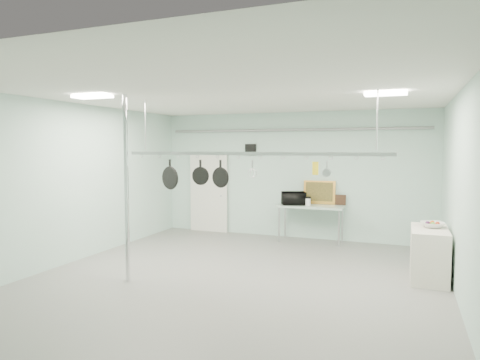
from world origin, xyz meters
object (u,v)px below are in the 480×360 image
at_px(chrome_pole, 126,189).
at_px(fruit_bowl, 433,225).
at_px(skillet_mid, 200,172).
at_px(microwave, 294,198).
at_px(coffee_canister, 308,202).
at_px(pot_rack, 249,152).
at_px(side_cabinet, 429,254).
at_px(skillet_left, 170,175).
at_px(skillet_right, 220,174).
at_px(prep_table, 311,208).

height_order(chrome_pole, fruit_bowl, chrome_pole).
relative_size(chrome_pole, skillet_mid, 7.14).
relative_size(microwave, coffee_canister, 3.16).
height_order(pot_rack, fruit_bowl, pot_rack).
distance_m(coffee_canister, skillet_mid, 3.53).
relative_size(side_cabinet, coffee_canister, 6.66).
xyz_separation_m(microwave, skillet_mid, (-0.93, -3.23, 0.80)).
bearing_deg(pot_rack, coffee_canister, 83.60).
distance_m(side_cabinet, coffee_canister, 3.36).
xyz_separation_m(microwave, skillet_left, (-1.56, -3.23, 0.74)).
xyz_separation_m(chrome_pole, coffee_canister, (2.26, 4.07, -0.60)).
bearing_deg(side_cabinet, skillet_right, -162.53).
relative_size(coffee_canister, skillet_mid, 0.40).
height_order(prep_table, side_cabinet, prep_table).
distance_m(coffee_canister, fruit_bowl, 3.29).
distance_m(fruit_bowl, skillet_mid, 4.22).
distance_m(side_cabinet, skillet_right, 3.92).
height_order(chrome_pole, pot_rack, chrome_pole).
bearing_deg(chrome_pole, pot_rack, 25.35).
height_order(side_cabinet, pot_rack, pot_rack).
bearing_deg(side_cabinet, chrome_pole, -157.59).
xyz_separation_m(side_cabinet, fruit_bowl, (0.05, 0.11, 0.50)).
height_order(chrome_pole, microwave, chrome_pole).
bearing_deg(side_cabinet, skillet_left, -166.34).
xyz_separation_m(prep_table, skillet_right, (-0.94, -3.30, 1.00)).
bearing_deg(skillet_right, chrome_pole, -131.52).
relative_size(chrome_pole, pot_rack, 0.67).
distance_m(fruit_bowl, skillet_right, 3.85).
bearing_deg(skillet_mid, fruit_bowl, 13.99).
height_order(prep_table, microwave, microwave).
distance_m(side_cabinet, microwave, 3.70).
distance_m(skillet_left, skillet_mid, 0.64).
relative_size(chrome_pole, side_cabinet, 2.67).
bearing_deg(chrome_pole, skillet_right, 33.59).
bearing_deg(skillet_right, side_cabinet, 32.37).
bearing_deg(skillet_left, skillet_right, 19.56).
bearing_deg(chrome_pole, skillet_left, 70.18).
bearing_deg(skillet_right, skillet_left, -165.11).
relative_size(pot_rack, skillet_left, 8.40).
height_order(chrome_pole, coffee_canister, chrome_pole).
xyz_separation_m(skillet_mid, skillet_right, (0.40, 0.00, -0.02)).
xyz_separation_m(prep_table, fruit_bowl, (2.60, -2.09, 0.12)).
bearing_deg(skillet_mid, skillet_left, 176.92).
relative_size(prep_table, side_cabinet, 1.33).
bearing_deg(pot_rack, side_cabinet, 20.45).
height_order(coffee_canister, fruit_bowl, coffee_canister).
bearing_deg(chrome_pole, skillet_mid, 43.20).
xyz_separation_m(pot_rack, skillet_left, (-1.58, 0.00, -0.43)).
bearing_deg(side_cabinet, pot_rack, -159.55).
bearing_deg(coffee_canister, pot_rack, -96.40).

